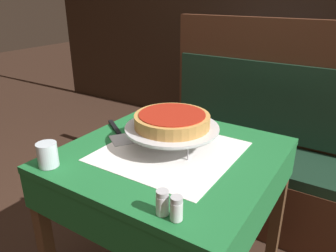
{
  "coord_description": "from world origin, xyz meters",
  "views": [
    {
      "loc": [
        0.63,
        -1.0,
        1.37
      ],
      "look_at": [
        -0.02,
        0.01,
        0.87
      ],
      "focal_mm": 35.0,
      "sensor_mm": 36.0,
      "label": 1
    }
  ],
  "objects_px": {
    "deep_dish_pizza": "(172,120)",
    "pizza_server": "(119,133)",
    "pepper_shaker": "(176,208)",
    "booth_bench": "(268,166)",
    "dining_table_front": "(170,174)",
    "dining_table_rear": "(256,84)",
    "pizza_pan_stand": "(172,129)",
    "water_glass_near": "(48,155)",
    "condiment_caddy": "(270,66)",
    "salt_shaker": "(162,203)"
  },
  "relations": [
    {
      "from": "booth_bench",
      "to": "condiment_caddy",
      "type": "height_order",
      "value": "booth_bench"
    },
    {
      "from": "dining_table_front",
      "to": "pepper_shaker",
      "type": "xyz_separation_m",
      "value": [
        0.24,
        -0.35,
        0.15
      ]
    },
    {
      "from": "booth_bench",
      "to": "pizza_server",
      "type": "bearing_deg",
      "value": -119.51
    },
    {
      "from": "pizza_pan_stand",
      "to": "condiment_caddy",
      "type": "bearing_deg",
      "value": 91.99
    },
    {
      "from": "booth_bench",
      "to": "pizza_server",
      "type": "distance_m",
      "value": 1.05
    },
    {
      "from": "dining_table_front",
      "to": "pepper_shaker",
      "type": "distance_m",
      "value": 0.45
    },
    {
      "from": "dining_table_rear",
      "to": "condiment_caddy",
      "type": "xyz_separation_m",
      "value": [
        0.11,
        -0.01,
        0.16
      ]
    },
    {
      "from": "deep_dish_pizza",
      "to": "booth_bench",
      "type": "bearing_deg",
      "value": 75.97
    },
    {
      "from": "booth_bench",
      "to": "pizza_pan_stand",
      "type": "xyz_separation_m",
      "value": [
        -0.2,
        -0.82,
        0.5
      ]
    },
    {
      "from": "dining_table_rear",
      "to": "pizza_pan_stand",
      "type": "height_order",
      "value": "pizza_pan_stand"
    },
    {
      "from": "dining_table_front",
      "to": "booth_bench",
      "type": "xyz_separation_m",
      "value": [
        0.19,
        0.86,
        -0.31
      ]
    },
    {
      "from": "dining_table_rear",
      "to": "condiment_caddy",
      "type": "bearing_deg",
      "value": -6.5
    },
    {
      "from": "booth_bench",
      "to": "salt_shaker",
      "type": "xyz_separation_m",
      "value": [
        0.01,
        -1.21,
        0.46
      ]
    },
    {
      "from": "deep_dish_pizza",
      "to": "salt_shaker",
      "type": "distance_m",
      "value": 0.45
    },
    {
      "from": "dining_table_front",
      "to": "dining_table_rear",
      "type": "bearing_deg",
      "value": 96.23
    },
    {
      "from": "booth_bench",
      "to": "water_glass_near",
      "type": "distance_m",
      "value": 1.38
    },
    {
      "from": "pepper_shaker",
      "to": "deep_dish_pizza",
      "type": "bearing_deg",
      "value": 123.54
    },
    {
      "from": "pizza_pan_stand",
      "to": "water_glass_near",
      "type": "height_order",
      "value": "same"
    },
    {
      "from": "condiment_caddy",
      "to": "pizza_pan_stand",
      "type": "bearing_deg",
      "value": -88.01
    },
    {
      "from": "pizza_server",
      "to": "condiment_caddy",
      "type": "height_order",
      "value": "condiment_caddy"
    },
    {
      "from": "deep_dish_pizza",
      "to": "pizza_server",
      "type": "xyz_separation_m",
      "value": [
        -0.27,
        -0.02,
        -0.11
      ]
    },
    {
      "from": "pizza_server",
      "to": "pepper_shaker",
      "type": "distance_m",
      "value": 0.64
    },
    {
      "from": "dining_table_rear",
      "to": "water_glass_near",
      "type": "relative_size",
      "value": 8.57
    },
    {
      "from": "booth_bench",
      "to": "condiment_caddy",
      "type": "bearing_deg",
      "value": 109.52
    },
    {
      "from": "booth_bench",
      "to": "pizza_pan_stand",
      "type": "bearing_deg",
      "value": -104.03
    },
    {
      "from": "dining_table_front",
      "to": "pizza_server",
      "type": "distance_m",
      "value": 0.31
    },
    {
      "from": "pizza_server",
      "to": "water_glass_near",
      "type": "bearing_deg",
      "value": -94.27
    },
    {
      "from": "pizza_server",
      "to": "pepper_shaker",
      "type": "xyz_separation_m",
      "value": [
        0.53,
        -0.37,
        0.03
      ]
    },
    {
      "from": "dining_table_rear",
      "to": "salt_shaker",
      "type": "distance_m",
      "value": 1.99
    },
    {
      "from": "dining_table_front",
      "to": "booth_bench",
      "type": "distance_m",
      "value": 0.93
    },
    {
      "from": "dining_table_rear",
      "to": "deep_dish_pizza",
      "type": "bearing_deg",
      "value": -84.17
    },
    {
      "from": "deep_dish_pizza",
      "to": "condiment_caddy",
      "type": "height_order",
      "value": "condiment_caddy"
    },
    {
      "from": "dining_table_front",
      "to": "dining_table_rear",
      "type": "xyz_separation_m",
      "value": [
        -0.17,
        1.6,
        -0.0
      ]
    },
    {
      "from": "water_glass_near",
      "to": "condiment_caddy",
      "type": "distance_m",
      "value": 1.94
    },
    {
      "from": "pizza_pan_stand",
      "to": "condiment_caddy",
      "type": "distance_m",
      "value": 1.55
    },
    {
      "from": "pepper_shaker",
      "to": "condiment_caddy",
      "type": "distance_m",
      "value": 1.96
    },
    {
      "from": "dining_table_front",
      "to": "pizza_server",
      "type": "height_order",
      "value": "pizza_server"
    },
    {
      "from": "deep_dish_pizza",
      "to": "water_glass_near",
      "type": "xyz_separation_m",
      "value": [
        -0.3,
        -0.38,
        -0.07
      ]
    },
    {
      "from": "pizza_server",
      "to": "booth_bench",
      "type": "bearing_deg",
      "value": 60.49
    },
    {
      "from": "dining_table_rear",
      "to": "booth_bench",
      "type": "height_order",
      "value": "booth_bench"
    },
    {
      "from": "booth_bench",
      "to": "pizza_pan_stand",
      "type": "height_order",
      "value": "booth_bench"
    },
    {
      "from": "booth_bench",
      "to": "dining_table_front",
      "type": "bearing_deg",
      "value": -102.46
    },
    {
      "from": "water_glass_near",
      "to": "booth_bench",
      "type": "bearing_deg",
      "value": 67.28
    },
    {
      "from": "pizza_pan_stand",
      "to": "deep_dish_pizza",
      "type": "xyz_separation_m",
      "value": [
        0.0,
        0.0,
        0.04
      ]
    },
    {
      "from": "booth_bench",
      "to": "pizza_server",
      "type": "height_order",
      "value": "booth_bench"
    },
    {
      "from": "dining_table_front",
      "to": "pizza_server",
      "type": "xyz_separation_m",
      "value": [
        -0.29,
        0.02,
        0.11
      ]
    },
    {
      "from": "salt_shaker",
      "to": "condiment_caddy",
      "type": "distance_m",
      "value": 1.95
    },
    {
      "from": "dining_table_rear",
      "to": "pizza_pan_stand",
      "type": "xyz_separation_m",
      "value": [
        0.16,
        -1.56,
        0.19
      ]
    },
    {
      "from": "pizza_server",
      "to": "condiment_caddy",
      "type": "bearing_deg",
      "value": 82.13
    },
    {
      "from": "dining_table_rear",
      "to": "pepper_shaker",
      "type": "distance_m",
      "value": 2.0
    }
  ]
}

